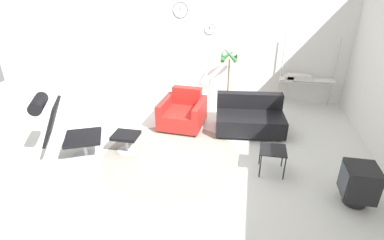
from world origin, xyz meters
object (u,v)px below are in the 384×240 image
object	(u,v)px
side_table	(273,152)
crt_television	(359,184)
lounge_chair	(60,123)
shelf_unit	(302,78)
armchair_red	(183,114)
ottoman	(126,139)
potted_plant	(228,76)
couch_low	(249,119)

from	to	relation	value
side_table	crt_television	world-z (taller)	crt_television
crt_television	lounge_chair	bearing A→B (deg)	87.02
lounge_chair	shelf_unit	xyz separation A→B (m)	(4.23, 3.27, -0.01)
armchair_red	crt_television	xyz separation A→B (m)	(2.87, -1.88, 0.05)
side_table	ottoman	bearing A→B (deg)	176.65
lounge_chair	ottoman	distance (m)	1.11
potted_plant	shelf_unit	bearing A→B (deg)	5.08
ottoman	armchair_red	xyz separation A→B (m)	(0.77, 1.20, 0.02)
shelf_unit	couch_low	bearing A→B (deg)	-125.79
armchair_red	side_table	bearing A→B (deg)	146.30
ottoman	armchair_red	size ratio (longest dim) A/B	0.47
crt_television	potted_plant	world-z (taller)	potted_plant
ottoman	couch_low	distance (m)	2.48
crt_television	potted_plant	xyz separation A→B (m)	(-2.07, 3.37, 0.34)
side_table	shelf_unit	size ratio (longest dim) A/B	0.26
armchair_red	shelf_unit	world-z (taller)	shelf_unit
potted_plant	couch_low	bearing A→B (deg)	-68.38
couch_low	side_table	xyz separation A→B (m)	(0.39, -1.40, 0.12)
armchair_red	shelf_unit	distance (m)	3.04
ottoman	shelf_unit	size ratio (longest dim) A/B	0.28
potted_plant	ottoman	bearing A→B (deg)	-120.28
couch_low	crt_television	xyz separation A→B (m)	(1.50, -1.93, 0.07)
armchair_red	side_table	world-z (taller)	armchair_red
armchair_red	crt_television	bearing A→B (deg)	150.62
ottoman	crt_television	world-z (taller)	crt_television
armchair_red	side_table	distance (m)	2.22
lounge_chair	shelf_unit	size ratio (longest dim) A/B	0.71
armchair_red	potted_plant	xyz separation A→B (m)	(0.80, 1.49, 0.39)
couch_low	lounge_chair	bearing A→B (deg)	22.55
ottoman	side_table	bearing A→B (deg)	-3.35
lounge_chair	potted_plant	world-z (taller)	potted_plant
side_table	crt_television	size ratio (longest dim) A/B	0.71
armchair_red	potted_plant	size ratio (longest dim) A/B	0.67
crt_television	potted_plant	size ratio (longest dim) A/B	0.41
shelf_unit	crt_television	bearing A→B (deg)	-84.32
couch_low	crt_television	size ratio (longest dim) A/B	2.40
side_table	armchair_red	bearing A→B (deg)	142.48
couch_low	shelf_unit	world-z (taller)	shelf_unit
lounge_chair	side_table	bearing A→B (deg)	70.23
armchair_red	potted_plant	distance (m)	1.74
lounge_chair	ottoman	bearing A→B (deg)	90.00
lounge_chair	armchair_red	distance (m)	2.39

